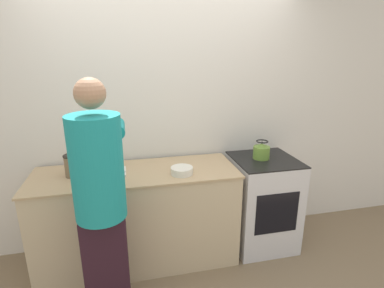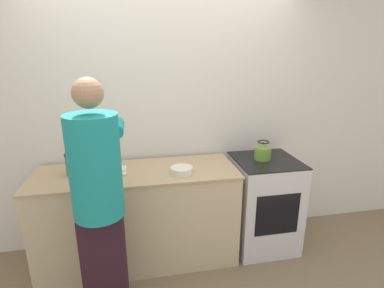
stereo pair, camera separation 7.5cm
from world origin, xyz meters
name	(u,v)px [view 1 (the left image)]	position (x,y,z in m)	size (l,w,h in m)	color
ground_plane	(180,275)	(0.00, 0.00, 0.00)	(12.00, 12.00, 0.00)	#7A664C
wall_back	(165,117)	(0.00, 0.68, 1.30)	(8.00, 0.05, 2.60)	silver
counter	(139,217)	(-0.32, 0.31, 0.45)	(1.79, 0.64, 0.90)	#C6B28E
oven	(262,202)	(0.91, 0.30, 0.46)	(0.60, 0.61, 0.92)	silver
person	(101,199)	(-0.58, -0.27, 0.96)	(0.38, 0.62, 1.77)	black
cutting_board	(109,173)	(-0.55, 0.32, 0.91)	(0.28, 0.21, 0.02)	silver
knife	(112,171)	(-0.52, 0.31, 0.92)	(0.22, 0.11, 0.01)	silver
kettle	(261,151)	(0.87, 0.32, 1.00)	(0.16, 0.16, 0.18)	olive
bowl_prep	(182,171)	(0.06, 0.17, 0.93)	(0.19, 0.19, 0.06)	silver
canister_jar	(73,165)	(-0.84, 0.33, 1.00)	(0.14, 0.14, 0.19)	#756047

